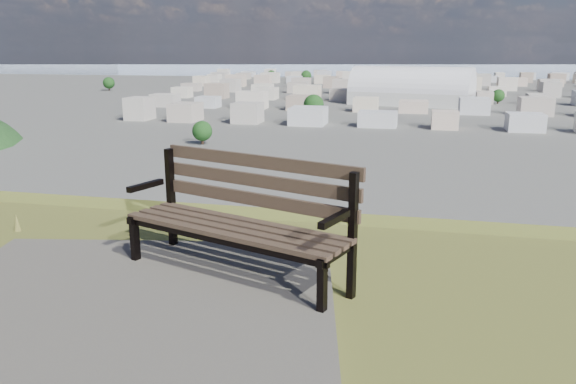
# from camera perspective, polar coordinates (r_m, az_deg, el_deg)

# --- Properties ---
(park_bench) EXTENTS (2.10, 1.28, 1.05)m
(park_bench) POSITION_cam_1_polar(r_m,az_deg,el_deg) (4.76, -4.63, -2.09)
(park_bench) COLOR #413525
(park_bench) RESTS_ON hilltop_mesa
(gravel_patch) EXTENTS (3.93, 5.01, 0.09)m
(gravel_patch) POSITION_cam_1_polar(r_m,az_deg,el_deg) (3.80, -20.29, -16.58)
(gravel_patch) COLOR #58554C
(gravel_patch) RESTS_ON hilltop_mesa
(arena) EXTENTS (62.17, 37.10, 24.54)m
(arena) POSITION_cam_1_polar(r_m,az_deg,el_deg) (287.61, 12.40, 9.78)
(arena) COLOR silver
(arena) RESTS_ON ground
(city_blocks) EXTENTS (395.00, 361.00, 7.00)m
(city_blocks) POSITION_cam_1_polar(r_m,az_deg,el_deg) (397.18, 13.05, 10.59)
(city_blocks) COLOR beige
(city_blocks) RESTS_ON ground
(city_trees) EXTENTS (406.52, 387.20, 9.98)m
(city_trees) POSITION_cam_1_polar(r_m,az_deg,el_deg) (322.91, 8.25, 10.26)
(city_trees) COLOR #36261B
(city_trees) RESTS_ON ground
(bay_water) EXTENTS (2400.00, 700.00, 0.12)m
(bay_water) POSITION_cam_1_polar(r_m,az_deg,el_deg) (902.45, 13.17, 12.25)
(bay_water) COLOR #8CA3B2
(bay_water) RESTS_ON ground
(far_hills) EXTENTS (2050.00, 340.00, 60.00)m
(far_hills) POSITION_cam_1_polar(r_m,az_deg,el_deg) (1406.31, 10.71, 14.03)
(far_hills) COLOR #A1ACC8
(far_hills) RESTS_ON ground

